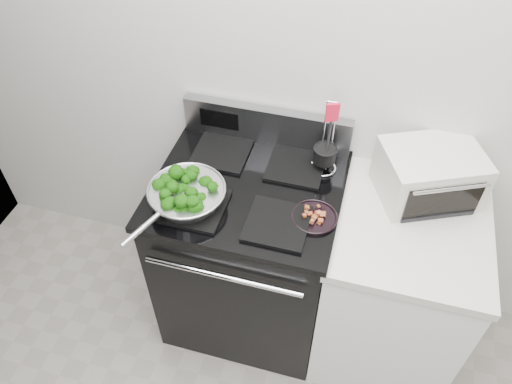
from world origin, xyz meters
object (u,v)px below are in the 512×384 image
(bacon_plate, at_px, (315,215))
(utensil_holder, at_px, (324,158))
(gas_range, at_px, (249,253))
(skillet, at_px, (186,195))
(toaster_oven, at_px, (429,174))

(bacon_plate, bearing_deg, utensil_holder, 93.45)
(gas_range, distance_m, skillet, 0.58)
(skillet, height_order, toaster_oven, toaster_oven)
(utensil_holder, bearing_deg, skillet, -165.83)
(utensil_holder, bearing_deg, toaster_oven, -21.53)
(gas_range, xyz_separation_m, skillet, (-0.21, -0.16, 0.51))
(gas_range, height_order, skillet, gas_range)
(skillet, xyz_separation_m, bacon_plate, (0.51, 0.06, -0.03))
(gas_range, bearing_deg, toaster_oven, 14.52)
(gas_range, bearing_deg, utensil_holder, 33.42)
(skillet, height_order, utensil_holder, utensil_holder)
(utensil_holder, distance_m, toaster_oven, 0.43)
(utensil_holder, height_order, toaster_oven, utensil_holder)
(bacon_plate, relative_size, toaster_oven, 0.39)
(utensil_holder, bearing_deg, gas_range, -167.74)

